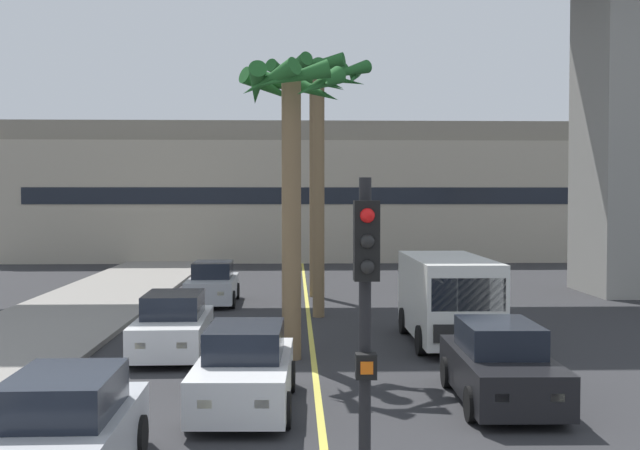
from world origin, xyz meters
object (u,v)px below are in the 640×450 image
palm_tree_near_median (292,132)px  palm_tree_mid_median (314,112)px  car_queue_second (500,366)px  traffic_light_median_near (366,332)px  car_queue_fifth (213,284)px  car_queue_fourth (173,327)px  delivery_van (448,297)px  car_queue_third (62,435)px  palm_tree_far_median (319,107)px  car_queue_front (245,371)px

palm_tree_near_median → palm_tree_mid_median: 12.22m
car_queue_second → traffic_light_median_near: bearing=-113.7°
car_queue_fifth → car_queue_second: bearing=-63.8°
traffic_light_median_near → car_queue_fifth: bearing=99.7°
car_queue_second → palm_tree_near_median: size_ratio=0.57×
car_queue_fourth → palm_tree_near_median: size_ratio=0.57×
delivery_van → traffic_light_median_near: bearing=-104.3°
car_queue_fifth → traffic_light_median_near: traffic_light_median_near is taller
traffic_light_median_near → palm_tree_mid_median: palm_tree_mid_median is taller
car_queue_third → traffic_light_median_near: size_ratio=0.98×
delivery_van → car_queue_fifth: bearing=131.3°
delivery_van → traffic_light_median_near: (-3.48, -13.71, 1.43)m
traffic_light_median_near → palm_tree_near_median: 12.18m
palm_tree_mid_median → palm_tree_far_median: 5.31m
car_queue_second → palm_tree_mid_median: size_ratio=0.44×
car_queue_front → palm_tree_near_median: 6.68m
car_queue_fourth → traffic_light_median_near: (3.76, -12.42, 1.99)m
car_queue_fourth → car_queue_fifth: same height
car_queue_fifth → palm_tree_near_median: size_ratio=0.56×
traffic_light_median_near → palm_tree_mid_median: (0.11, 23.88, 4.64)m
car_queue_fifth → delivery_van: 10.97m
car_queue_second → palm_tree_far_median: bearing=106.2°
palm_tree_mid_median → car_queue_second: bearing=-78.9°
car_queue_third → car_queue_fourth: same height
car_queue_front → palm_tree_mid_median: bearing=84.0°
car_queue_fourth → palm_tree_mid_median: 13.79m
car_queue_second → car_queue_third: same height
car_queue_fifth → palm_tree_far_median: palm_tree_far_median is taller
car_queue_third → car_queue_fourth: (0.13, 9.06, 0.00)m
car_queue_fourth → car_queue_fifth: (0.01, 9.52, 0.00)m
car_queue_fourth → palm_tree_mid_median: (3.87, 11.46, 6.63)m
palm_tree_near_median → car_queue_second: bearing=-46.3°
car_queue_fifth → palm_tree_near_median: 11.63m
traffic_light_median_near → palm_tree_far_median: palm_tree_far_median is taller
car_queue_second → palm_tree_far_median: (-3.19, 11.02, 6.24)m
palm_tree_mid_median → palm_tree_far_median: size_ratio=1.09×
car_queue_front → palm_tree_far_median: (1.75, 11.25, 6.24)m
car_queue_front → car_queue_fourth: bearing=112.7°
palm_tree_near_median → palm_tree_mid_median: (0.85, 12.07, 1.76)m
car_queue_fifth → palm_tree_near_median: bearing=-73.4°
car_queue_third → delivery_van: delivery_van is taller
car_queue_front → palm_tree_near_median: bearing=78.8°
car_queue_front → car_queue_fourth: 5.52m
car_queue_third → traffic_light_median_near: bearing=-40.9°
car_queue_second → palm_tree_mid_median: (-3.20, 16.31, 6.63)m
traffic_light_median_near → car_queue_second: bearing=66.3°
palm_tree_mid_median → car_queue_third: bearing=-101.0°
car_queue_fifth → palm_tree_near_median: (3.01, -10.13, 4.87)m
car_queue_front → car_queue_fourth: same height
car_queue_fifth → delivery_van: bearing=-48.7°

